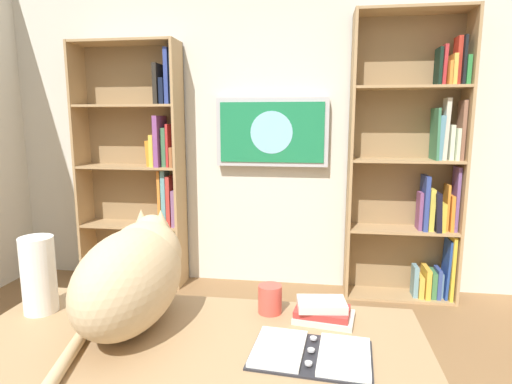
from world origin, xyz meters
TOP-DOWN VIEW (x-y plane):
  - wall_back at (0.00, -2.23)m, footprint 4.52×0.06m
  - bookshelf_left at (-1.22, -2.07)m, footprint 0.85×0.28m
  - bookshelf_right at (1.01, -2.07)m, footprint 0.89×0.28m
  - wall_mounted_tv at (-0.07, -2.15)m, footprint 0.92×0.07m
  - desk at (-0.10, 0.24)m, footprint 1.37×0.62m
  - cat at (0.11, 0.13)m, footprint 0.28×0.67m
  - open_binder at (-0.45, 0.25)m, footprint 0.35×0.25m
  - paper_towel_roll at (0.46, 0.10)m, footprint 0.11×0.11m
  - coffee_mug at (-0.31, -0.00)m, footprint 0.08×0.08m
  - desk_book_stack at (-0.48, 0.03)m, footprint 0.21×0.16m

SIDE VIEW (x-z plane):
  - desk at x=-0.10m, z-range 0.26..1.03m
  - open_binder at x=-0.45m, z-range 0.77..0.79m
  - desk_book_stack at x=-0.48m, z-range 0.77..0.83m
  - coffee_mug at x=-0.31m, z-range 0.77..0.87m
  - paper_towel_roll at x=0.46m, z-range 0.77..1.03m
  - cat at x=0.11m, z-range 0.77..1.11m
  - bookshelf_right at x=1.01m, z-range -0.01..2.03m
  - bookshelf_left at x=-1.22m, z-range -0.07..2.14m
  - wall_mounted_tv at x=-0.07m, z-range 1.03..1.59m
  - wall_back at x=0.00m, z-range 0.00..2.70m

